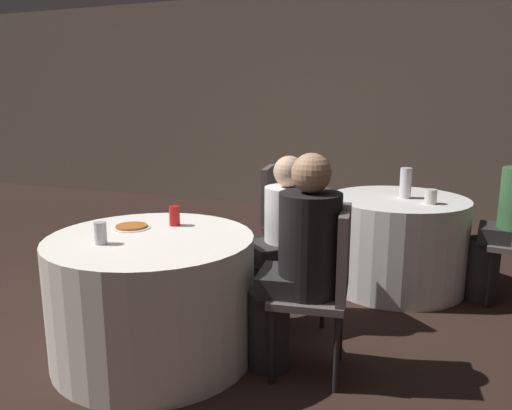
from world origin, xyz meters
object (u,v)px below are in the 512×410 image
Objects in this scene: table_far at (396,242)px; person_green_jacket at (509,225)px; bottle_far at (406,183)px; person_white_shirt at (278,243)px; person_black_shirt at (297,264)px; soda_can_red at (175,216)px; table_near at (153,296)px; chair_near_east at (327,278)px; chair_near_northeast at (300,241)px; pizza_plate_near at (131,227)px; chair_far_west at (278,212)px; soda_can_silver at (101,233)px.

person_green_jacket is (0.79, -0.07, 0.23)m from table_far.
bottle_far reaches higher than table_far.
person_white_shirt is at bearing 129.05° from person_green_jacket.
person_black_shirt is 10.05× the size of soda_can_red.
person_green_jacket reaches higher than table_near.
chair_near_east is 0.76× the size of person_black_shirt.
chair_near_northeast is (-0.53, -0.91, 0.20)m from table_far.
person_white_shirt is 9.34× the size of soda_can_red.
pizza_plate_near is at bearing -132.57° from table_far.
chair_far_west is at bearing 19.99° from chair_near_east.
person_black_shirt is 5.14× the size of bottle_far.
person_white_shirt reaches higher than soda_can_red.
soda_can_silver is (-0.73, -0.84, 0.21)m from person_white_shirt.
soda_can_silver is at bearing -126.90° from bottle_far.
person_white_shirt is (-0.65, -1.04, 0.21)m from table_far.
person_white_shirt is 4.98× the size of pizza_plate_near.
bottle_far is (0.41, 1.54, 0.22)m from person_black_shirt.
table_far is 8.95× the size of soda_can_red.
table_far is 2.13m from pizza_plate_near.
person_white_shirt reaches higher than table_near.
chair_near_northeast is 7.69× the size of soda_can_silver.
soda_can_red reaches higher than pizza_plate_near.
chair_far_west is 1.29m from soda_can_red.
chair_near_northeast is at bearing 19.74° from chair_near_east.
person_white_shirt is 1.13m from soda_can_silver.
person_white_shirt reaches higher than soda_can_silver.
person_green_jacket is at bearing 83.73° from chair_far_west.
pizza_plate_near is 1.88× the size of soda_can_red.
soda_can_silver reaches higher than pizza_plate_near.
chair_near_northeast reaches higher than table_far.
chair_far_west is (-0.74, 1.36, 0.00)m from chair_near_east.
table_near is 9.73× the size of soda_can_red.
table_far is at bearing -79.84° from person_white_shirt.
person_white_shirt reaches higher than pizza_plate_near.
chair_near_east is 3.93× the size of bottle_far.
person_black_shirt is 1.05m from pizza_plate_near.
pizza_plate_near is (-1.05, -0.00, 0.11)m from person_black_shirt.
chair_near_northeast is 3.93× the size of bottle_far.
table_near is at bearing -125.95° from table_far.
table_far is at bearing 53.89° from soda_can_silver.
person_white_shirt reaches higher than chair_far_west.
soda_can_red is (-0.83, 0.15, 0.16)m from person_black_shirt.
soda_can_red is (-0.99, 0.12, 0.22)m from chair_near_east.
soda_can_red is at bearing 89.46° from table_near.
chair_near_east is at bearing -99.47° from bottle_far.
table_near is at bearing 133.54° from person_green_jacket.
pizza_plate_near is 0.35m from soda_can_silver.
chair_near_east reaches higher than pizza_plate_near.
soda_can_silver is (-0.42, -1.73, 0.22)m from chair_far_west.
bottle_far is at bearing -23.53° from person_black_shirt.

